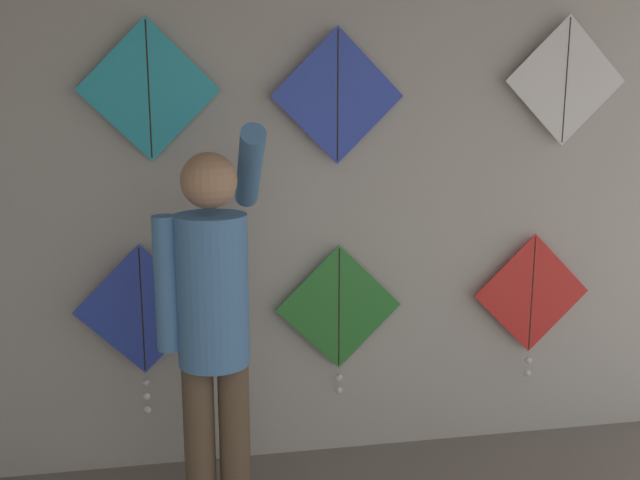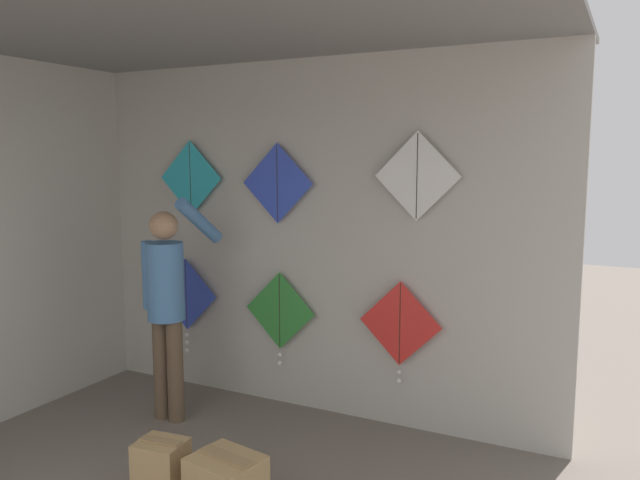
{
  "view_description": "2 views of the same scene",
  "coord_description": "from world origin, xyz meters",
  "views": [
    {
      "loc": [
        -0.74,
        0.12,
        1.87
      ],
      "look_at": [
        -0.19,
        3.23,
        1.2
      ],
      "focal_mm": 40.0,
      "sensor_mm": 36.0,
      "label": 1
    },
    {
      "loc": [
        2.49,
        -0.81,
        2.04
      ],
      "look_at": [
        0.44,
        3.23,
        1.44
      ],
      "focal_mm": 35.0,
      "sensor_mm": 36.0,
      "label": 2
    }
  ],
  "objects": [
    {
      "name": "back_panel",
      "position": [
        0.0,
        3.56,
        1.4
      ],
      "size": [
        4.41,
        0.06,
        2.8
      ],
      "primitive_type": "cube",
      "color": "#BCB7AD",
      "rests_on": "ground"
    },
    {
      "name": "shopkeeper",
      "position": [
        -0.68,
        2.85,
        0.98
      ],
      "size": [
        0.44,
        0.6,
        1.75
      ],
      "rotation": [
        0.0,
        0.0,
        -0.03
      ],
      "color": "brown",
      "rests_on": "ground"
    },
    {
      "name": "kite_0",
      "position": [
        -1.01,
        3.47,
        0.81
      ],
      "size": [
        0.64,
        0.04,
        0.85
      ],
      "color": "blue"
    },
    {
      "name": "kite_1",
      "position": [
        -0.05,
        3.47,
        0.78
      ],
      "size": [
        0.64,
        0.04,
        0.78
      ],
      "color": "#338C38"
    },
    {
      "name": "kite_2",
      "position": [
        0.98,
        3.47,
        0.8
      ],
      "size": [
        0.64,
        0.04,
        0.78
      ],
      "color": "red"
    },
    {
      "name": "kite_3",
      "position": [
        -0.92,
        3.47,
        1.86
      ],
      "size": [
        0.64,
        0.01,
        0.64
      ],
      "color": "#28B2C6"
    },
    {
      "name": "kite_4",
      "position": [
        -0.06,
        3.47,
        1.84
      ],
      "size": [
        0.64,
        0.01,
        0.64
      ],
      "color": "blue"
    },
    {
      "name": "kite_5",
      "position": [
        1.09,
        3.47,
        1.91
      ],
      "size": [
        0.64,
        0.01,
        0.64
      ],
      "color": "white"
    }
  ]
}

